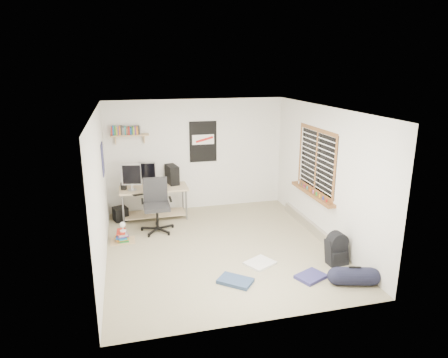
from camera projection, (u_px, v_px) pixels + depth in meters
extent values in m
cube|color=gray|center=(220.00, 248.00, 7.27)|extent=(4.00, 4.50, 0.01)
cube|color=white|center=(220.00, 109.00, 6.58)|extent=(4.00, 4.50, 0.01)
cube|color=silver|center=(197.00, 155.00, 9.03)|extent=(4.00, 0.01, 2.50)
cube|color=silver|center=(100.00, 190.00, 6.45)|extent=(0.01, 4.50, 2.50)
cube|color=silver|center=(325.00, 175.00, 7.40)|extent=(0.01, 4.50, 2.50)
cube|color=tan|center=(154.00, 202.00, 8.59)|extent=(1.56, 1.10, 0.65)
cube|color=#9B9B9F|center=(132.00, 182.00, 8.26)|extent=(0.42, 0.18, 0.45)
cube|color=#ADAEB3|center=(147.00, 178.00, 8.63)|extent=(0.37, 0.14, 0.39)
cube|color=black|center=(172.00, 175.00, 8.75)|extent=(0.28, 0.46, 0.45)
cube|color=black|center=(143.00, 193.00, 8.22)|extent=(0.46, 0.29, 0.02)
cube|color=black|center=(124.00, 187.00, 8.35)|extent=(0.13, 0.13, 0.20)
cube|color=black|center=(155.00, 189.00, 8.26)|extent=(0.09, 0.09, 0.17)
cube|color=#272729|center=(157.00, 208.00, 7.88)|extent=(0.70, 0.70, 1.06)
cube|color=tan|center=(130.00, 135.00, 8.43)|extent=(0.80, 0.22, 0.24)
cube|color=black|center=(203.00, 142.00, 8.96)|extent=(0.62, 0.03, 0.92)
cube|color=navy|center=(103.00, 159.00, 7.51)|extent=(0.02, 0.42, 0.60)
cube|color=brown|center=(315.00, 161.00, 7.61)|extent=(0.10, 1.50, 1.26)
cube|color=#B7B2A8|center=(311.00, 227.00, 7.98)|extent=(0.08, 2.50, 0.18)
cube|color=black|center=(336.00, 252.00, 6.66)|extent=(0.35, 0.29, 0.45)
cylinder|color=black|center=(354.00, 276.00, 6.01)|extent=(0.34, 0.34, 0.54)
cube|color=silver|center=(260.00, 263.00, 6.66)|extent=(0.57, 0.54, 0.04)
cube|color=navy|center=(235.00, 281.00, 6.09)|extent=(0.59, 0.57, 0.06)
cube|color=navy|center=(311.00, 277.00, 6.22)|extent=(0.54, 0.48, 0.06)
cube|color=olive|center=(122.00, 234.00, 7.49)|extent=(0.56, 0.50, 0.32)
cube|color=white|center=(123.00, 223.00, 7.42)|extent=(0.18, 0.23, 0.19)
cube|color=black|center=(121.00, 214.00, 8.51)|extent=(0.35, 0.35, 0.31)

